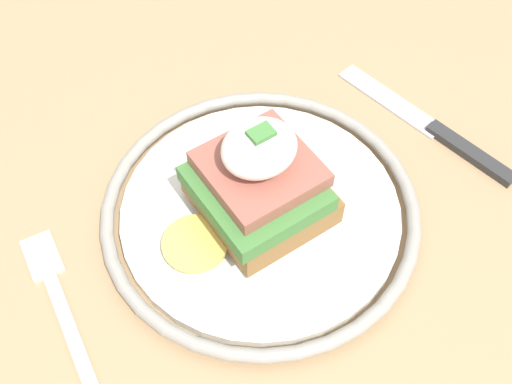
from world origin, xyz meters
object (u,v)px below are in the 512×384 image
plate (256,214)px  sandwich (256,184)px  fork (64,313)px  knife (437,131)px

plate → sandwich: (-0.00, 0.00, 0.04)m
fork → knife: 0.32m
plate → fork: bearing=176.6°
sandwich → fork: (-0.15, 0.01, -0.04)m
sandwich → fork: sandwich is taller
plate → knife: (0.17, -0.01, -0.01)m
plate → knife: size_ratio=1.36×
plate → fork: (-0.15, 0.01, -0.01)m
plate → sandwich: size_ratio=2.02×
plate → fork: size_ratio=1.51×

